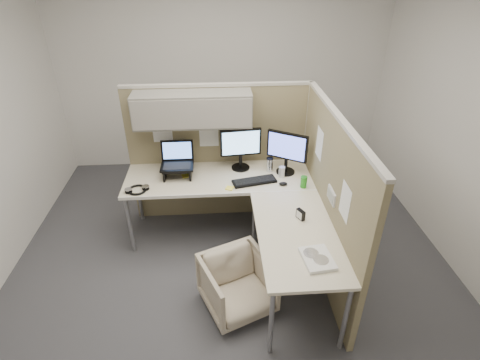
{
  "coord_description": "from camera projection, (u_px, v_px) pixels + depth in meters",
  "views": [
    {
      "loc": [
        -0.12,
        -2.91,
        2.76
      ],
      "look_at": [
        0.1,
        0.25,
        0.85
      ],
      "focal_mm": 28.0,
      "sensor_mm": 36.0,
      "label": 1
    }
  ],
  "objects": [
    {
      "name": "soda_can_silver",
      "position": [
        282.0,
        172.0,
        3.96
      ],
      "size": [
        0.07,
        0.07,
        0.12
      ],
      "primitive_type": "cylinder",
      "color": "silver",
      "rests_on": "desk"
    },
    {
      "name": "sticky_note_c",
      "position": [
        186.0,
        176.0,
        4.0
      ],
      "size": [
        0.09,
        0.09,
        0.01
      ],
      "primitive_type": "cube",
      "rotation": [
        0.0,
        0.0,
        0.28
      ],
      "color": "#FFED43",
      "rests_on": "desk"
    },
    {
      "name": "ground",
      "position": [
        232.0,
        262.0,
        3.92
      ],
      "size": [
        4.5,
        4.5,
        0.0
      ],
      "primitive_type": "plane",
      "color": "#3C3C41",
      "rests_on": "ground"
    },
    {
      "name": "desk_clock",
      "position": [
        301.0,
        214.0,
        3.34
      ],
      "size": [
        0.07,
        0.1,
        0.09
      ],
      "rotation": [
        0.0,
        0.0,
        -1.09
      ],
      "color": "black",
      "rests_on": "desk"
    },
    {
      "name": "sticky_note_b",
      "position": [
        230.0,
        188.0,
        3.79
      ],
      "size": [
        0.1,
        0.1,
        0.01
      ],
      "primitive_type": "cube",
      "rotation": [
        0.0,
        0.0,
        -0.36
      ],
      "color": "#FFED43",
      "rests_on": "desk"
    },
    {
      "name": "travel_mug",
      "position": [
        270.0,
        164.0,
        4.06
      ],
      "size": [
        0.08,
        0.08,
        0.16
      ],
      "color": "silver",
      "rests_on": "desk"
    },
    {
      "name": "partition_right",
      "position": [
        328.0,
        197.0,
        3.5
      ],
      "size": [
        0.07,
        2.03,
        1.63
      ],
      "color": "#867A57",
      "rests_on": "ground"
    },
    {
      "name": "monitor_right",
      "position": [
        287.0,
        150.0,
        3.93
      ],
      "size": [
        0.4,
        0.26,
        0.47
      ],
      "rotation": [
        0.0,
        0.0,
        -0.54
      ],
      "color": "black",
      "rests_on": "desk"
    },
    {
      "name": "keyboard",
      "position": [
        254.0,
        181.0,
        3.89
      ],
      "size": [
        0.48,
        0.25,
        0.02
      ],
      "primitive_type": "cube",
      "rotation": [
        0.0,
        0.0,
        0.22
      ],
      "color": "black",
      "rests_on": "desk"
    },
    {
      "name": "soda_can_green",
      "position": [
        304.0,
        182.0,
        3.79
      ],
      "size": [
        0.07,
        0.07,
        0.12
      ],
      "primitive_type": "cylinder",
      "color": "#268C1E",
      "rests_on": "desk"
    },
    {
      "name": "mouse",
      "position": [
        283.0,
        184.0,
        3.84
      ],
      "size": [
        0.09,
        0.06,
        0.03
      ],
      "primitive_type": "ellipsoid",
      "rotation": [
        0.0,
        0.0,
        -0.01
      ],
      "color": "black",
      "rests_on": "desk"
    },
    {
      "name": "office_chair",
      "position": [
        238.0,
        283.0,
        3.29
      ],
      "size": [
        0.72,
        0.7,
        0.58
      ],
      "primitive_type": "imported",
      "rotation": [
        0.0,
        0.0,
        0.4
      ],
      "color": "#C6B09D",
      "rests_on": "ground"
    },
    {
      "name": "paper_stack",
      "position": [
        317.0,
        259.0,
        2.9
      ],
      "size": [
        0.26,
        0.31,
        0.03
      ],
      "rotation": [
        0.0,
        0.0,
        0.12
      ],
      "color": "white",
      "rests_on": "desk"
    },
    {
      "name": "desk",
      "position": [
        243.0,
        201.0,
        3.68
      ],
      "size": [
        2.0,
        1.98,
        0.73
      ],
      "color": "beige",
      "rests_on": "ground"
    },
    {
      "name": "partition_back",
      "position": [
        207.0,
        134.0,
        4.05
      ],
      "size": [
        2.0,
        0.36,
        1.63
      ],
      "color": "#867A57",
      "rests_on": "ground"
    },
    {
      "name": "laptop_station",
      "position": [
        177.0,
        164.0,
        3.95
      ],
      "size": [
        0.34,
        0.29,
        0.36
      ],
      "color": "black",
      "rests_on": "desk"
    },
    {
      "name": "headphones",
      "position": [
        137.0,
        190.0,
        3.75
      ],
      "size": [
        0.24,
        0.24,
        0.03
      ],
      "rotation": [
        0.0,
        0.0,
        0.28
      ],
      "color": "black",
      "rests_on": "desk"
    },
    {
      "name": "monitor_left",
      "position": [
        241.0,
        146.0,
        4.01
      ],
      "size": [
        0.44,
        0.2,
        0.47
      ],
      "rotation": [
        0.0,
        0.0,
        0.1
      ],
      "color": "black",
      "rests_on": "desk"
    }
  ]
}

